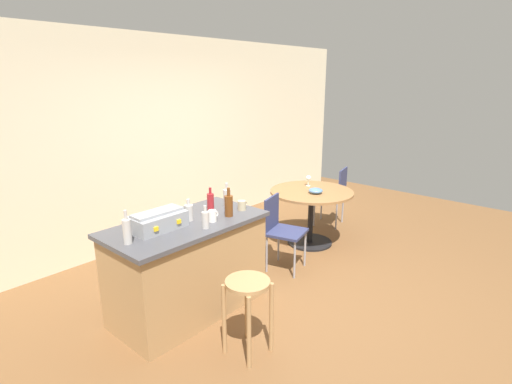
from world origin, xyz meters
The scene contains 18 objects.
ground_plane centered at (0.00, 0.00, 0.00)m, with size 8.80×8.80×0.00m, color brown.
back_wall centered at (0.00, 2.36, 1.35)m, with size 8.00×0.10×2.70m, color beige.
kitchen_island centered at (-1.03, 0.59, 0.45)m, with size 1.47×0.76×0.89m.
wooden_stool centered at (-1.12, -0.25, 0.48)m, with size 0.36×0.36×0.64m.
dining_table centered at (1.08, 0.63, 0.57)m, with size 1.08×1.08×0.74m.
folding_chair_near centered at (0.24, 0.48, 0.51)m, with size 0.49×0.49×0.86m.
folding_chair_far centered at (1.89, 0.76, 0.53)m, with size 0.49×0.49×0.88m.
toolbox centered at (-1.30, 0.63, 0.97)m, with size 0.47×0.29×0.16m.
bottle_0 centered at (-0.98, 0.60, 0.97)m, with size 0.08×0.08×0.20m.
bottle_1 centered at (-0.65, 0.41, 1.00)m, with size 0.08×0.08×0.28m.
bottle_2 centered at (-1.01, 0.34, 0.97)m, with size 0.06×0.06×0.21m.
bottle_3 centered at (-1.64, 0.54, 1.00)m, with size 0.07×0.07×0.28m.
bottle_4 centered at (-0.64, 0.68, 0.98)m, with size 0.07×0.07×0.23m.
bottle_5 centered at (-0.46, 0.63, 0.99)m, with size 0.08×0.08×0.25m.
cup_0 centered at (-0.85, 0.42, 0.95)m, with size 0.11×0.08×0.11m.
cup_1 centered at (-0.44, 0.44, 0.94)m, with size 0.12×0.08×0.09m.
wine_glass centered at (1.26, 0.81, 0.84)m, with size 0.07×0.07×0.14m.
serving_bowl centered at (1.01, 0.52, 0.77)m, with size 0.18×0.18×0.07m, color #4C7099.
Camera 1 is at (-3.15, -2.13, 2.15)m, focal length 27.93 mm.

